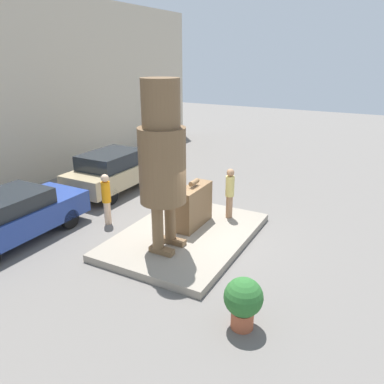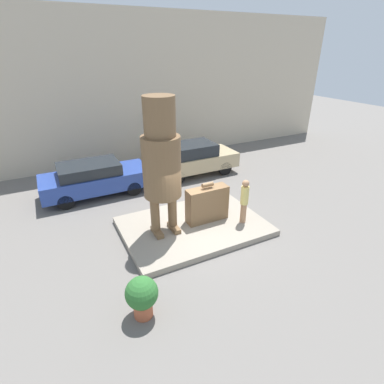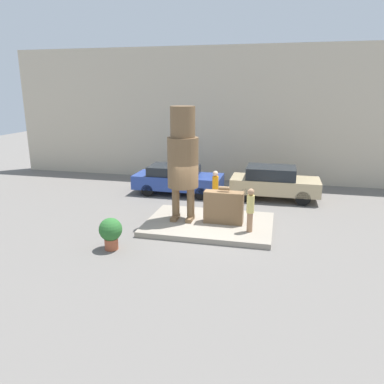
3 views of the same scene
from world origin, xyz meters
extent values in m
plane|color=slate|center=(0.00, 0.00, 0.00)|extent=(60.00, 60.00, 0.00)
cube|color=gray|center=(0.00, 0.00, 0.11)|extent=(4.98, 3.52, 0.21)
cube|color=beige|center=(0.00, 8.36, 3.86)|extent=(28.00, 0.60, 7.72)
cube|color=brown|center=(-1.40, -0.03, 0.29)|extent=(0.24, 0.70, 0.15)
cube|color=brown|center=(-0.77, -0.03, 0.29)|extent=(0.24, 0.70, 0.15)
cylinder|color=brown|center=(-1.40, 0.07, 0.97)|extent=(0.30, 0.30, 1.22)
cylinder|color=brown|center=(-0.77, 0.07, 0.97)|extent=(0.30, 0.30, 1.22)
cylinder|color=brown|center=(-1.09, 0.07, 2.56)|extent=(1.22, 1.22, 1.96)
cylinder|color=brown|center=(-1.09, 0.07, 4.13)|extent=(0.96, 0.96, 1.18)
cube|color=brown|center=(0.57, 0.03, 0.85)|extent=(1.54, 0.50, 1.28)
cylinder|color=brown|center=(0.57, 0.03, 1.63)|extent=(0.42, 0.15, 0.15)
cylinder|color=#A87A56|center=(1.66, -0.69, 0.58)|extent=(0.21, 0.21, 0.74)
cylinder|color=#DBC66B|center=(1.66, -0.69, 1.29)|extent=(0.28, 0.28, 0.66)
sphere|color=#A87A56|center=(1.66, -0.69, 1.74)|extent=(0.25, 0.25, 0.25)
cube|color=#284293|center=(-2.51, 4.47, 0.67)|extent=(4.57, 1.86, 0.71)
cube|color=#1E2328|center=(-2.73, 4.47, 1.26)|extent=(2.51, 1.67, 0.46)
cylinder|color=black|center=(-1.09, 5.31, 0.32)|extent=(0.63, 0.18, 0.63)
cylinder|color=black|center=(-1.09, 3.63, 0.32)|extent=(0.63, 0.18, 0.63)
cylinder|color=black|center=(-3.92, 5.31, 0.32)|extent=(0.63, 0.18, 0.63)
cylinder|color=black|center=(-3.92, 3.63, 0.32)|extent=(0.63, 0.18, 0.63)
cube|color=tan|center=(2.43, 4.63, 0.71)|extent=(4.31, 1.84, 0.71)
cube|color=#1E2328|center=(2.22, 4.63, 1.35)|extent=(2.37, 1.66, 0.57)
cylinder|color=black|center=(3.77, 5.46, 0.36)|extent=(0.71, 0.18, 0.71)
cylinder|color=black|center=(3.77, 3.80, 0.36)|extent=(0.71, 0.18, 0.71)
cylinder|color=black|center=(1.10, 5.46, 0.36)|extent=(0.71, 0.18, 0.71)
cylinder|color=black|center=(1.10, 3.80, 0.36)|extent=(0.71, 0.18, 0.71)
cylinder|color=#AD5638|center=(-2.87, -2.90, 0.19)|extent=(0.46, 0.46, 0.39)
sphere|color=#2D6B2D|center=(-2.87, -2.90, 0.72)|extent=(0.79, 0.79, 0.79)
cylinder|color=beige|center=(-0.25, 2.79, 0.38)|extent=(0.22, 0.22, 0.76)
cylinder|color=orange|center=(-0.25, 2.79, 1.10)|extent=(0.29, 0.29, 0.68)
sphere|color=beige|center=(-0.25, 2.79, 1.57)|extent=(0.25, 0.25, 0.25)
camera|label=1|loc=(-8.82, -4.95, 5.22)|focal=35.00mm
camera|label=2|loc=(-4.21, -8.16, 5.94)|focal=28.00mm
camera|label=3|loc=(2.60, -13.86, 5.33)|focal=35.00mm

